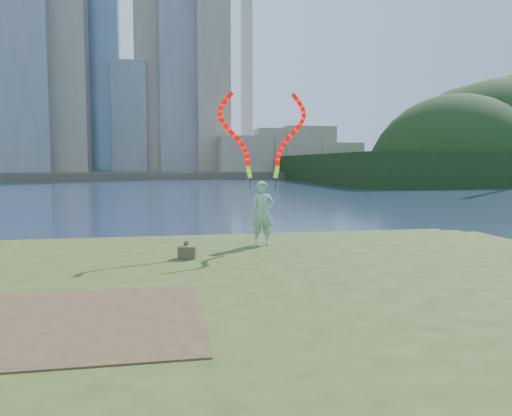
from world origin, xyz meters
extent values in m
plane|color=#17233B|center=(0.00, 0.00, 0.00)|extent=(320.00, 320.00, 0.00)
cube|color=#344217|center=(0.00, -2.50, 0.15)|extent=(20.00, 18.00, 0.30)
cube|color=#344217|center=(0.00, -2.20, 0.40)|extent=(17.00, 15.00, 0.30)
cube|color=#344217|center=(0.00, -2.00, 0.65)|extent=(14.00, 12.00, 0.30)
cube|color=#47331E|center=(-2.20, -3.20, 0.81)|extent=(3.20, 3.00, 0.02)
cube|color=#514B3B|center=(0.00, 95.00, 0.60)|extent=(320.00, 40.00, 1.20)
cylinder|color=silver|center=(18.00, 102.00, 30.20)|extent=(2.80, 2.80, 58.00)
imported|color=#1F7334|center=(1.27, 2.04, 1.56)|extent=(0.57, 0.39, 1.53)
cylinder|color=black|center=(0.99, 2.15, 2.26)|extent=(0.02, 0.02, 0.30)
cylinder|color=black|center=(1.60, 2.12, 2.26)|extent=(0.02, 0.02, 0.30)
cube|color=#464027|center=(-0.58, 0.66, 0.93)|extent=(0.40, 0.31, 0.26)
cylinder|color=#464027|center=(-0.58, 0.83, 1.10)|extent=(0.13, 0.25, 0.09)
camera|label=1|loc=(-1.07, -9.51, 2.75)|focal=35.00mm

